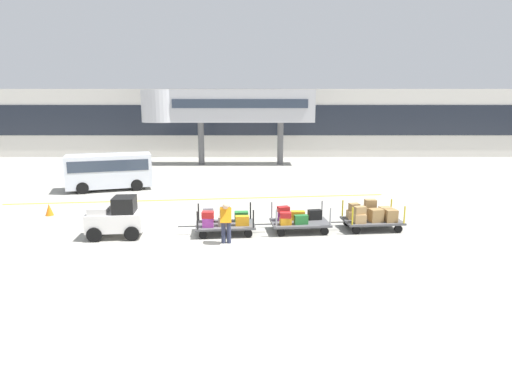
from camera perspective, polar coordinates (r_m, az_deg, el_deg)
ground_plane at (r=16.53m, az=-7.19°, el=-6.16°), size 120.00×120.00×0.00m
apron_lead_line at (r=23.09m, az=-7.26°, el=-0.97°), size 20.07×2.59×0.01m
terminal_building at (r=41.66m, az=-2.84°, el=9.20°), size 63.34×2.51×6.35m
jet_bridge at (r=35.71m, az=-4.73°, el=11.29°), size 14.11×3.00×6.13m
baggage_tug at (r=17.22m, az=-18.14°, el=-3.33°), size 2.20×1.41×1.58m
baggage_cart_lead at (r=16.89m, az=-4.24°, el=-3.86°), size 3.06×1.63×1.10m
baggage_cart_middle at (r=17.24m, az=5.66°, el=-3.68°), size 3.06×1.63×1.10m
baggage_cart_tail at (r=18.02m, az=15.21°, el=-3.07°), size 3.06×1.63×1.18m
baggage_handler at (r=15.60m, az=-4.00°, el=-3.87°), size 0.41×0.45×1.56m
shuttle_van at (r=26.77m, az=-18.99°, el=2.93°), size 5.15×3.29×2.10m
safety_cone_near at (r=21.77m, az=-25.89°, el=-2.13°), size 0.36×0.36×0.55m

